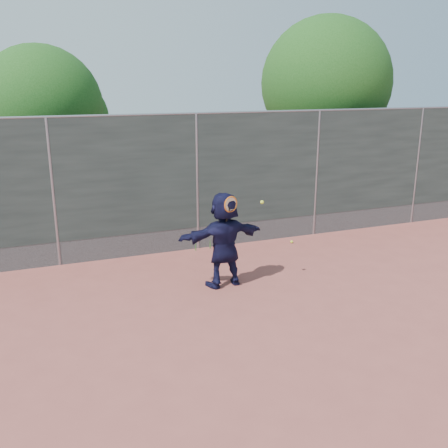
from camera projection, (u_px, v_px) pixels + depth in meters
name	position (u px, v px, depth m)	size (l,w,h in m)	color
ground	(264.00, 313.00, 8.19)	(80.00, 80.00, 0.00)	#9E4C42
player	(224.00, 240.00, 9.07)	(1.64, 0.52, 1.77)	black
ball_ground	(292.00, 242.00, 11.66)	(0.07, 0.07, 0.07)	#D4E933
fence	(197.00, 180.00, 10.89)	(20.00, 0.06, 3.03)	#38423D
swing_action	(234.00, 205.00, 8.73)	(0.75, 0.18, 0.51)	orange
tree_right	(330.00, 87.00, 13.98)	(3.78, 3.60, 5.39)	#382314
tree_left	(48.00, 111.00, 12.28)	(3.15, 3.00, 4.53)	#382314
weed_clump	(212.00, 242.00, 11.29)	(0.68, 0.07, 0.30)	#387226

